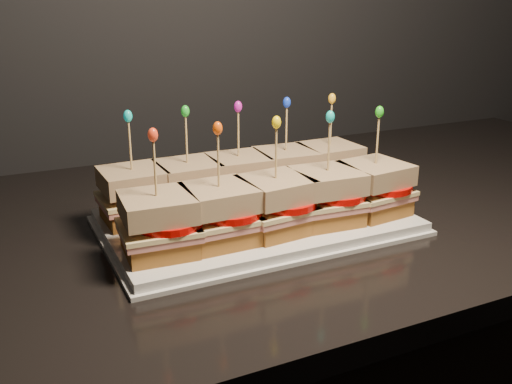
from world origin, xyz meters
name	(u,v)px	position (x,y,z in m)	size (l,w,h in m)	color
granite_slab	(22,259)	(0.47, 1.63, 0.87)	(2.53, 0.75, 0.03)	black
platter	(256,222)	(0.79, 1.56, 0.89)	(0.43, 0.26, 0.02)	silver
platter_rim	(256,226)	(0.79, 1.56, 0.88)	(0.44, 0.28, 0.01)	silver
sandwich_0_bread_bot	(135,212)	(0.63, 1.62, 0.91)	(0.08, 0.08, 0.02)	#6A3310
sandwich_0_ham	(134,202)	(0.63, 1.62, 0.93)	(0.09, 0.09, 0.01)	#CA6E5F
sandwich_0_cheese	(134,197)	(0.63, 1.62, 0.93)	(0.09, 0.09, 0.01)	beige
sandwich_0_tomato	(143,192)	(0.64, 1.62, 0.94)	(0.08, 0.08, 0.01)	#C70804
sandwich_0_bread_top	(133,179)	(0.63, 1.62, 0.96)	(0.09, 0.09, 0.03)	brown
sandwich_0_pick	(130,149)	(0.63, 1.62, 1.00)	(0.00, 0.00, 0.09)	tan
sandwich_0_frill	(128,116)	(0.63, 1.62, 1.05)	(0.01, 0.01, 0.02)	#0FBFB7
sandwich_1_bread_bot	(189,204)	(0.71, 1.62, 0.91)	(0.08, 0.08, 0.02)	#6A3310
sandwich_1_ham	(189,194)	(0.71, 1.62, 0.93)	(0.09, 0.09, 0.01)	#CA6E5F
sandwich_1_cheese	(188,189)	(0.71, 1.62, 0.93)	(0.09, 0.09, 0.01)	beige
sandwich_1_tomato	(197,185)	(0.72, 1.62, 0.94)	(0.08, 0.08, 0.01)	#C70804
sandwich_1_bread_top	(188,172)	(0.71, 1.62, 0.96)	(0.09, 0.09, 0.03)	brown
sandwich_1_pick	(187,142)	(0.71, 1.62, 1.00)	(0.00, 0.00, 0.09)	tan
sandwich_1_frill	(185,111)	(0.71, 1.62, 1.05)	(0.01, 0.01, 0.02)	green
sandwich_2_bread_bot	(239,196)	(0.79, 1.62, 0.91)	(0.08, 0.08, 0.02)	#6A3310
sandwich_2_ham	(239,186)	(0.79, 1.62, 0.93)	(0.09, 0.09, 0.01)	#CA6E5F
sandwich_2_cheese	(239,182)	(0.79, 1.62, 0.93)	(0.09, 0.09, 0.01)	beige
sandwich_2_tomato	(248,177)	(0.80, 1.62, 0.94)	(0.08, 0.08, 0.01)	#C70804
sandwich_2_bread_top	(239,165)	(0.79, 1.62, 0.96)	(0.09, 0.09, 0.03)	brown
sandwich_2_pick	(238,137)	(0.79, 1.62, 1.00)	(0.00, 0.00, 0.09)	tan
sandwich_2_frill	(238,107)	(0.79, 1.62, 1.05)	(0.01, 0.01, 0.02)	#C217A5
sandwich_3_bread_bot	(285,189)	(0.87, 1.62, 0.91)	(0.08, 0.08, 0.02)	#6A3310
sandwich_3_ham	(285,179)	(0.87, 1.62, 0.93)	(0.09, 0.09, 0.01)	#CA6E5F
sandwich_3_cheese	(286,175)	(0.87, 1.62, 0.93)	(0.09, 0.09, 0.01)	beige
sandwich_3_tomato	(294,171)	(0.88, 1.62, 0.94)	(0.08, 0.08, 0.01)	#C70804
sandwich_3_bread_top	(286,159)	(0.87, 1.62, 0.96)	(0.09, 0.09, 0.03)	brown
sandwich_3_pick	(286,131)	(0.87, 1.62, 1.00)	(0.00, 0.00, 0.09)	tan
sandwich_3_frill	(287,102)	(0.87, 1.62, 1.05)	(0.01, 0.01, 0.02)	blue
sandwich_4_bread_bot	(328,182)	(0.95, 1.62, 0.91)	(0.08, 0.08, 0.02)	#6A3310
sandwich_4_ham	(329,173)	(0.95, 1.62, 0.93)	(0.09, 0.09, 0.01)	#CA6E5F
sandwich_4_cheese	(329,169)	(0.95, 1.62, 0.93)	(0.09, 0.09, 0.01)	beige
sandwich_4_tomato	(337,165)	(0.96, 1.62, 0.94)	(0.08, 0.08, 0.01)	#C70804
sandwich_4_bread_top	(330,153)	(0.95, 1.62, 0.96)	(0.09, 0.09, 0.03)	brown
sandwich_4_pick	(331,127)	(0.95, 1.62, 1.00)	(0.00, 0.00, 0.09)	tan
sandwich_4_frill	(332,98)	(0.95, 1.62, 1.05)	(0.01, 0.01, 0.02)	#F6AD20
sandwich_5_bread_bot	(159,244)	(0.63, 1.50, 0.91)	(0.08, 0.08, 0.02)	#6A3310
sandwich_5_ham	(159,232)	(0.63, 1.50, 0.93)	(0.09, 0.09, 0.01)	#CA6E5F
sandwich_5_cheese	(158,227)	(0.63, 1.50, 0.93)	(0.09, 0.09, 0.01)	beige
sandwich_5_tomato	(169,221)	(0.64, 1.50, 0.94)	(0.08, 0.08, 0.01)	#C70804
sandwich_5_bread_top	(157,207)	(0.63, 1.50, 0.96)	(0.09, 0.09, 0.03)	brown
sandwich_5_pick	(155,172)	(0.63, 1.50, 1.00)	(0.00, 0.00, 0.09)	tan
sandwich_5_frill	(153,135)	(0.63, 1.50, 1.05)	(0.01, 0.01, 0.02)	#EF3A1A
sandwich_6_bread_bot	(220,233)	(0.71, 1.50, 0.91)	(0.08, 0.08, 0.02)	#6A3310
sandwich_6_ham	(220,222)	(0.71, 1.50, 0.93)	(0.09, 0.09, 0.01)	#CA6E5F
sandwich_6_cheese	(220,217)	(0.71, 1.50, 0.93)	(0.09, 0.09, 0.01)	beige
sandwich_6_tomato	(230,211)	(0.72, 1.50, 0.94)	(0.08, 0.08, 0.01)	#C70804
sandwich_6_bread_top	(219,197)	(0.71, 1.50, 0.96)	(0.09, 0.09, 0.03)	brown
sandwich_6_pick	(218,164)	(0.71, 1.50, 1.00)	(0.00, 0.00, 0.09)	tan
sandwich_6_frill	(218,128)	(0.71, 1.50, 1.05)	(0.01, 0.01, 0.02)	#E64B09
sandwich_7_bread_bot	(275,223)	(0.79, 1.50, 0.91)	(0.08, 0.08, 0.02)	#6A3310
sandwich_7_ham	(275,212)	(0.79, 1.50, 0.93)	(0.09, 0.09, 0.01)	#CA6E5F
sandwich_7_cheese	(275,207)	(0.79, 1.50, 0.93)	(0.09, 0.09, 0.01)	beige
sandwich_7_tomato	(286,202)	(0.80, 1.50, 0.94)	(0.08, 0.08, 0.01)	#C70804
sandwich_7_bread_top	(276,189)	(0.79, 1.50, 0.96)	(0.09, 0.09, 0.03)	brown
sandwich_7_pick	(276,156)	(0.79, 1.50, 1.00)	(0.00, 0.00, 0.09)	tan
sandwich_7_frill	(276,122)	(0.79, 1.50, 1.05)	(0.01, 0.01, 0.02)	yellow
sandwich_8_bread_bot	(326,214)	(0.87, 1.50, 0.91)	(0.08, 0.08, 0.02)	#6A3310
sandwich_8_ham	(327,203)	(0.87, 1.50, 0.93)	(0.09, 0.09, 0.01)	#CA6E5F
sandwich_8_cheese	(327,198)	(0.87, 1.50, 0.93)	(0.09, 0.09, 0.01)	beige
sandwich_8_tomato	(337,193)	(0.88, 1.50, 0.94)	(0.08, 0.08, 0.01)	#C70804
sandwich_8_bread_top	(328,181)	(0.87, 1.50, 0.96)	(0.09, 0.09, 0.03)	brown
sandwich_8_pick	(329,149)	(0.87, 1.50, 1.00)	(0.00, 0.00, 0.09)	tan
sandwich_8_frill	(330,117)	(0.87, 1.50, 1.05)	(0.01, 0.01, 0.02)	#12B8AE
sandwich_9_bread_bot	(373,205)	(0.95, 1.50, 0.91)	(0.08, 0.08, 0.02)	#6A3310
sandwich_9_ham	(374,195)	(0.95, 1.50, 0.93)	(0.09, 0.09, 0.01)	#CA6E5F
sandwich_9_cheese	(374,190)	(0.95, 1.50, 0.93)	(0.09, 0.09, 0.01)	beige
sandwich_9_tomato	(384,186)	(0.96, 1.50, 0.94)	(0.08, 0.08, 0.01)	#C70804
sandwich_9_bread_top	(375,173)	(0.95, 1.50, 0.96)	(0.09, 0.09, 0.03)	brown
sandwich_9_pick	(377,143)	(0.95, 1.50, 1.00)	(0.00, 0.00, 0.09)	tan
sandwich_9_frill	(380,112)	(0.95, 1.50, 1.05)	(0.01, 0.01, 0.02)	green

